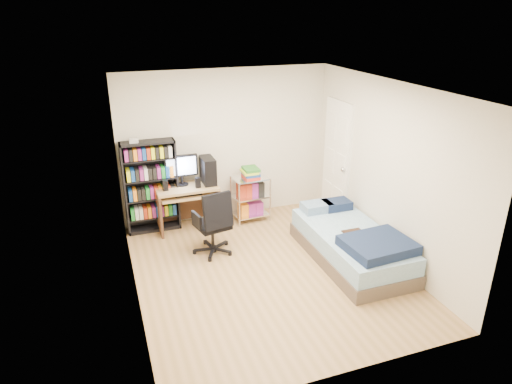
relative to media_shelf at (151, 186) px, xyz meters
name	(u,v)px	position (x,y,z in m)	size (l,w,h in m)	color
room	(269,187)	(1.29, -1.84, 0.49)	(3.58, 4.08, 2.58)	#A98154
media_shelf	(151,186)	(0.00, 0.00, 0.00)	(0.83, 0.28, 1.54)	black
computer_desk	(192,189)	(0.64, -0.09, -0.10)	(0.97, 0.56, 1.22)	tan
office_chair	(214,234)	(0.72, -1.09, -0.44)	(0.70, 0.70, 1.00)	black
wire_cart	(250,186)	(1.60, -0.17, -0.15)	(0.61, 0.46, 0.94)	silver
bed	(352,244)	(2.52, -1.94, -0.51)	(1.01, 2.01, 0.57)	brown
door	(337,160)	(3.01, -0.49, 0.24)	(0.12, 0.80, 2.00)	white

